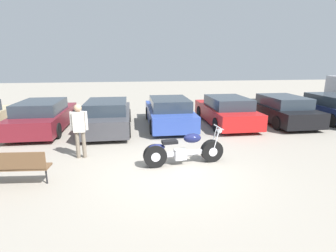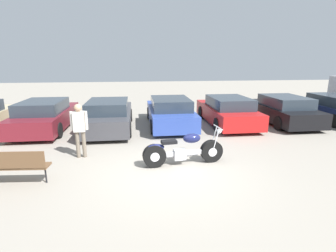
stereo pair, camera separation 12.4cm
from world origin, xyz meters
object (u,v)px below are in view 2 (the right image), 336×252
parked_car_red (227,111)px  parked_car_black (282,110)px  parked_car_blue (170,112)px  park_bench (10,164)px  motorcycle (183,151)px  parked_car_dark_grey (109,116)px  parked_car_navy (332,108)px  parked_car_maroon (45,116)px  person_standing (79,126)px

parked_car_red → parked_car_black: bearing=-0.6°
parked_car_red → parked_car_black: 2.72m
parked_car_blue → park_bench: size_ratio=2.51×
motorcycle → parked_car_black: size_ratio=0.53×
parked_car_blue → park_bench: 7.09m
parked_car_red → park_bench: 9.08m
parked_car_black → park_bench: 11.37m
parked_car_dark_grey → parked_car_blue: size_ratio=1.00×
parked_car_navy → parked_car_blue: bearing=-179.7°
motorcycle → parked_car_dark_grey: parked_car_dark_grey is taller
parked_car_maroon → park_bench: parked_car_maroon is taller
parked_car_maroon → parked_car_blue: 5.44m
person_standing → parked_car_maroon: bearing=121.1°
parked_car_dark_grey → parked_car_black: (8.16, 0.30, 0.00)m
motorcycle → parked_car_navy: 9.60m
parked_car_red → person_standing: bearing=-148.6°
parked_car_maroon → parked_car_blue: size_ratio=1.00×
parked_car_blue → person_standing: 4.94m
parked_car_maroon → parked_car_red: bearing=0.4°
park_bench → parked_car_maroon: bearing=99.0°
parked_car_blue → parked_car_navy: bearing=0.3°
parked_car_red → parked_car_navy: same height
parked_car_maroon → parked_car_red: size_ratio=1.00×
parked_car_dark_grey → park_bench: (-1.87, -5.05, -0.07)m
parked_car_maroon → parked_car_blue: (5.44, 0.09, 0.00)m
parked_car_maroon → parked_car_navy: bearing=0.6°
parked_car_maroon → parked_car_black: 10.88m
motorcycle → parked_car_blue: bearing=87.2°
parked_car_dark_grey → parked_car_blue: bearing=7.4°
park_bench → parked_car_black: bearing=28.1°
parked_car_maroon → person_standing: bearing=-58.9°
park_bench → parked_car_red: bearing=36.3°
parked_car_maroon → parked_car_black: same height
parked_car_navy → park_bench: (-12.75, -5.45, -0.07)m
parked_car_maroon → parked_car_black: bearing=0.2°
parked_car_navy → person_standing: bearing=-161.9°
person_standing → parked_car_dark_grey: bearing=80.6°
parked_car_maroon → parked_car_dark_grey: size_ratio=1.00×
parked_car_blue → parked_car_black: bearing=-0.6°
person_standing → park_bench: bearing=-127.4°
motorcycle → parked_car_dark_grey: bearing=120.2°
parked_car_dark_grey → person_standing: person_standing is taller
parked_car_dark_grey → parked_car_black: bearing=2.1°
parked_car_blue → park_bench: parked_car_blue is taller
parked_car_maroon → parked_car_dark_grey: bearing=-5.5°
parked_car_navy → parked_car_black: bearing=-177.9°
motorcycle → parked_car_maroon: parked_car_maroon is taller
parked_car_maroon → person_standing: 4.21m
motorcycle → parked_car_maroon: 6.91m
parked_car_blue → parked_car_navy: size_ratio=1.00×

